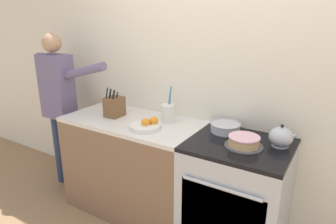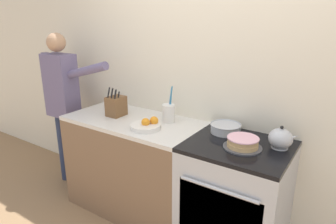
# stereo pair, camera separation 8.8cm
# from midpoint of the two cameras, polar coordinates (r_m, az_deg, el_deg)

# --- Properties ---
(wall_back) EXTENTS (8.00, 0.04, 2.60)m
(wall_back) POSITION_cam_midpoint_polar(r_m,az_deg,el_deg) (2.57, 8.95, 5.96)
(wall_back) COLOR silver
(wall_back) RESTS_ON ground_plane
(counter_cabinet) EXTENTS (1.26, 0.65, 0.92)m
(counter_cabinet) POSITION_cam_midpoint_polar(r_m,az_deg,el_deg) (2.91, -7.38, -10.07)
(counter_cabinet) COLOR brown
(counter_cabinet) RESTS_ON ground_plane
(stove_range) EXTENTS (0.74, 0.68, 0.92)m
(stove_range) POSITION_cam_midpoint_polar(r_m,az_deg,el_deg) (2.48, 11.69, -15.70)
(stove_range) COLOR #B7BABF
(stove_range) RESTS_ON ground_plane
(layer_cake) EXTENTS (0.27, 0.27, 0.08)m
(layer_cake) POSITION_cam_midpoint_polar(r_m,az_deg,el_deg) (2.21, 13.16, -5.56)
(layer_cake) COLOR #4C4C51
(layer_cake) RESTS_ON stove_range
(tea_kettle) EXTENTS (0.21, 0.17, 0.17)m
(tea_kettle) POSITION_cam_midpoint_polar(r_m,az_deg,el_deg) (2.28, 19.72, -4.50)
(tea_kettle) COLOR #B7BABF
(tea_kettle) RESTS_ON stove_range
(mixing_bowl) EXTENTS (0.25, 0.25, 0.07)m
(mixing_bowl) POSITION_cam_midpoint_polar(r_m,az_deg,el_deg) (2.45, 9.87, -2.90)
(mixing_bowl) COLOR #B7BABF
(mixing_bowl) RESTS_ON stove_range
(knife_block) EXTENTS (0.14, 0.17, 0.28)m
(knife_block) POSITION_cam_midpoint_polar(r_m,az_deg,el_deg) (2.82, -11.06, 1.03)
(knife_block) COLOR brown
(knife_block) RESTS_ON counter_cabinet
(utensil_crock) EXTENTS (0.11, 0.11, 0.32)m
(utensil_crock) POSITION_cam_midpoint_polar(r_m,az_deg,el_deg) (2.62, -1.00, -0.14)
(utensil_crock) COLOR silver
(utensil_crock) RESTS_ON counter_cabinet
(fruit_bowl) EXTENTS (0.25, 0.25, 0.09)m
(fruit_bowl) POSITION_cam_midpoint_polar(r_m,az_deg,el_deg) (2.49, -5.10, -2.60)
(fruit_bowl) COLOR silver
(fruit_bowl) RESTS_ON counter_cabinet
(person_baker) EXTENTS (0.93, 0.20, 1.66)m
(person_baker) POSITION_cam_midpoint_polar(r_m,az_deg,el_deg) (3.34, -20.78, 2.38)
(person_baker) COLOR #283351
(person_baker) RESTS_ON ground_plane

